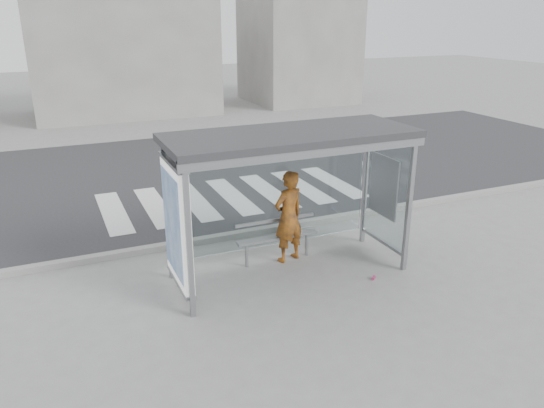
{
  "coord_description": "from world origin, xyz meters",
  "views": [
    {
      "loc": [
        -3.75,
        -7.8,
        4.48
      ],
      "look_at": [
        -0.26,
        0.2,
        1.32
      ],
      "focal_mm": 35.0,
      "sensor_mm": 36.0,
      "label": 1
    }
  ],
  "objects_px": {
    "bus_shelter": "(269,170)",
    "person": "(288,217)",
    "soda_can": "(374,278)",
    "bench": "(277,237)"
  },
  "relations": [
    {
      "from": "bus_shelter",
      "to": "person",
      "type": "relative_size",
      "value": 2.39
    },
    {
      "from": "person",
      "to": "soda_can",
      "type": "height_order",
      "value": "person"
    },
    {
      "from": "bench",
      "to": "person",
      "type": "bearing_deg",
      "value": -15.68
    },
    {
      "from": "bench",
      "to": "soda_can",
      "type": "relative_size",
      "value": 15.04
    },
    {
      "from": "bus_shelter",
      "to": "bench",
      "type": "relative_size",
      "value": 2.65
    },
    {
      "from": "bus_shelter",
      "to": "bench",
      "type": "height_order",
      "value": "bus_shelter"
    },
    {
      "from": "bus_shelter",
      "to": "bench",
      "type": "bearing_deg",
      "value": 53.71
    },
    {
      "from": "bus_shelter",
      "to": "person",
      "type": "distance_m",
      "value": 1.33
    },
    {
      "from": "person",
      "to": "bench",
      "type": "distance_m",
      "value": 0.45
    },
    {
      "from": "soda_can",
      "to": "bench",
      "type": "bearing_deg",
      "value": 132.43
    }
  ]
}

